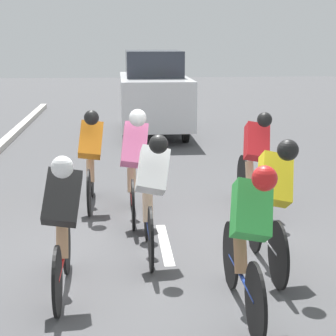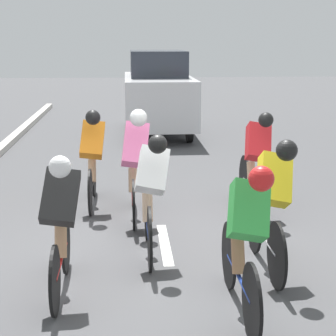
% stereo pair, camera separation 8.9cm
% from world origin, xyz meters
% --- Properties ---
extents(ground_plane, '(60.00, 60.00, 0.00)m').
position_xyz_m(ground_plane, '(0.00, 0.00, 0.00)').
color(ground_plane, '#4C4C4F').
extents(lane_stripe_mid, '(0.12, 1.40, 0.01)m').
position_xyz_m(lane_stripe_mid, '(0.00, -0.26, 0.00)').
color(lane_stripe_mid, white).
rests_on(lane_stripe_mid, ground).
extents(lane_stripe_far, '(0.12, 1.40, 0.01)m').
position_xyz_m(lane_stripe_far, '(0.00, -3.46, 0.00)').
color(lane_stripe_far, white).
rests_on(lane_stripe_far, ground).
extents(cyclist_yellow, '(0.42, 1.69, 1.48)m').
position_xyz_m(cyclist_yellow, '(-1.06, 0.63, 0.77)').
color(cyclist_yellow, black).
rests_on(cyclist_yellow, ground).
extents(cyclist_black, '(0.39, 1.60, 1.44)m').
position_xyz_m(cyclist_black, '(1.08, 1.04, 0.75)').
color(cyclist_black, black).
rests_on(cyclist_black, ground).
extents(cyclist_pink, '(0.40, 1.72, 1.56)m').
position_xyz_m(cyclist_pink, '(0.34, -1.27, 0.82)').
color(cyclist_pink, black).
rests_on(cyclist_pink, ground).
extents(cyclist_orange, '(0.38, 1.65, 1.47)m').
position_xyz_m(cyclist_orange, '(0.95, -1.91, 0.77)').
color(cyclist_orange, black).
rests_on(cyclist_orange, ground).
extents(cyclist_white, '(0.42, 1.69, 1.45)m').
position_xyz_m(cyclist_white, '(0.18, 0.08, 0.75)').
color(cyclist_white, black).
rests_on(cyclist_white, ground).
extents(cyclist_green, '(0.41, 1.71, 1.44)m').
position_xyz_m(cyclist_green, '(-0.59, 1.58, 0.75)').
color(cyclist_green, black).
rests_on(cyclist_green, ground).
extents(cyclist_red, '(0.40, 1.74, 1.47)m').
position_xyz_m(cyclist_red, '(-1.38, -1.47, 0.76)').
color(cyclist_red, black).
rests_on(cyclist_red, ground).
extents(support_car, '(1.70, 4.03, 2.14)m').
position_xyz_m(support_car, '(-0.39, -8.38, 1.07)').
color(support_car, black).
rests_on(support_car, ground).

